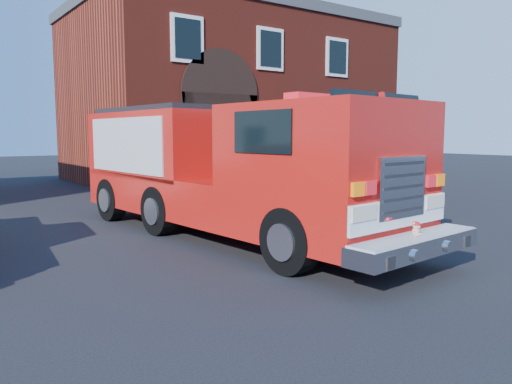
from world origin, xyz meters
TOP-DOWN VIEW (x-y plane):
  - ground at (0.00, 0.00)m, footprint 100.00×100.00m
  - parking_stripe_near at (6.50, 1.00)m, footprint 0.12×3.00m
  - parking_stripe_mid at (6.50, 4.00)m, footprint 0.12×3.00m
  - parking_stripe_far at (6.50, 7.00)m, footprint 0.12×3.00m
  - fire_station at (8.99, 13.98)m, footprint 15.20×10.20m
  - fire_engine at (0.80, 1.19)m, footprint 3.62×10.19m
  - secondary_truck at (6.09, 4.28)m, footprint 4.55×8.40m

SIDE VIEW (x-z plane):
  - ground at x=0.00m, z-range 0.00..0.00m
  - parking_stripe_near at x=6.50m, z-range 0.00..0.01m
  - parking_stripe_mid at x=6.50m, z-range 0.00..0.01m
  - parking_stripe_far at x=6.50m, z-range 0.00..0.01m
  - secondary_truck at x=6.09m, z-range 0.12..2.72m
  - fire_engine at x=0.80m, z-range 0.06..3.13m
  - fire_station at x=8.99m, z-range 0.03..8.48m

